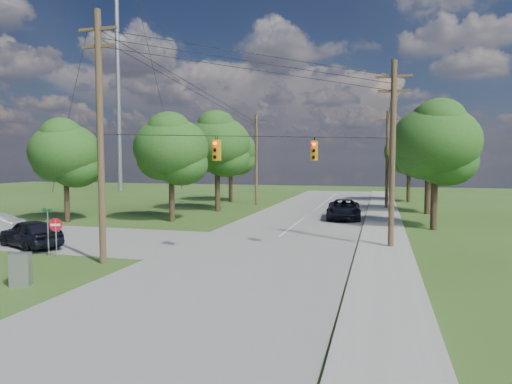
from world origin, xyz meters
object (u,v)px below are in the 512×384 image
(pole_north_w, at_px, (256,159))
(pole_ne, at_px, (393,151))
(car_cross_dark, at_px, (30,233))
(pole_sw, at_px, (100,134))
(pole_north_e, at_px, (387,159))
(car_main_north, at_px, (344,209))
(do_not_enter_sign, at_px, (56,229))
(control_cabinet, at_px, (21,269))

(pole_north_w, bearing_deg, pole_ne, -57.71)
(car_cross_dark, bearing_deg, pole_sw, 93.70)
(pole_ne, bearing_deg, pole_north_w, 122.29)
(pole_north_e, height_order, car_main_north, pole_north_e)
(do_not_enter_sign, bearing_deg, pole_ne, 12.09)
(pole_ne, relative_size, control_cabinet, 7.98)
(pole_ne, distance_m, car_cross_dark, 20.95)
(car_cross_dark, xyz_separation_m, do_not_enter_sign, (3.32, -1.98, 0.68))
(control_cabinet, bearing_deg, do_not_enter_sign, 89.67)
(pole_north_e, height_order, car_cross_dark, pole_north_e)
(do_not_enter_sign, bearing_deg, pole_north_w, 73.27)
(pole_ne, distance_m, pole_north_w, 26.03)
(pole_ne, height_order, pole_north_e, pole_ne)
(pole_north_w, xyz_separation_m, car_main_north, (10.34, -9.87, -4.28))
(pole_sw, relative_size, car_cross_dark, 2.53)
(pole_north_w, relative_size, car_cross_dark, 2.11)
(car_cross_dark, bearing_deg, pole_north_e, 168.07)
(car_cross_dark, relative_size, car_main_north, 0.81)
(pole_north_w, distance_m, car_cross_dark, 28.24)
(car_cross_dark, xyz_separation_m, control_cabinet, (5.43, -6.65, -0.18))
(do_not_enter_sign, bearing_deg, pole_north_e, 48.90)
(car_cross_dark, distance_m, car_main_north, 23.78)
(pole_north_w, bearing_deg, control_cabinet, -90.69)
(pole_sw, xyz_separation_m, control_cabinet, (-0.81, -4.35, -5.57))
(pole_north_w, bearing_deg, pole_north_e, 0.00)
(pole_ne, height_order, control_cabinet, pole_ne)
(pole_north_w, height_order, do_not_enter_sign, pole_north_w)
(car_main_north, bearing_deg, car_cross_dark, -136.80)
(pole_sw, distance_m, do_not_enter_sign, 5.55)
(pole_north_e, xyz_separation_m, car_cross_dark, (-19.74, -27.30, -4.29))
(pole_sw, distance_m, car_main_north, 22.73)
(pole_ne, bearing_deg, car_main_north, 106.36)
(car_cross_dark, height_order, car_main_north, car_main_north)
(car_cross_dark, relative_size, do_not_enter_sign, 2.31)
(pole_ne, xyz_separation_m, do_not_enter_sign, (-16.42, -7.28, -3.95))
(car_cross_dark, height_order, do_not_enter_sign, do_not_enter_sign)
(control_cabinet, bearing_deg, pole_north_w, 64.73)
(pole_sw, xyz_separation_m, car_cross_dark, (-6.24, 2.30, -5.39))
(pole_ne, xyz_separation_m, pole_north_e, (-0.00, 22.00, -0.34))
(pole_ne, distance_m, car_main_north, 13.46)
(control_cabinet, bearing_deg, pole_sw, 54.86)
(pole_north_e, bearing_deg, car_cross_dark, -125.87)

